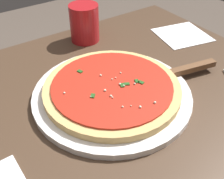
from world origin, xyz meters
name	(u,v)px	position (x,y,z in m)	size (l,w,h in m)	color
restaurant_table	(106,154)	(0.00, 0.00, 0.59)	(0.90, 0.70, 0.76)	black
serving_plate	(112,94)	(0.02, 0.01, 0.76)	(0.34, 0.34, 0.01)	white
pizza	(112,88)	(0.02, 0.01, 0.78)	(0.29, 0.29, 0.02)	#DBB26B
pizza_server	(177,73)	(0.18, -0.02, 0.78)	(0.22, 0.09, 0.01)	silver
cup_tall_drink	(84,23)	(0.11, 0.27, 0.81)	(0.08, 0.08, 0.10)	#B2191E
napkin_loose_left	(182,35)	(0.36, 0.13, 0.76)	(0.14, 0.14, 0.00)	white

